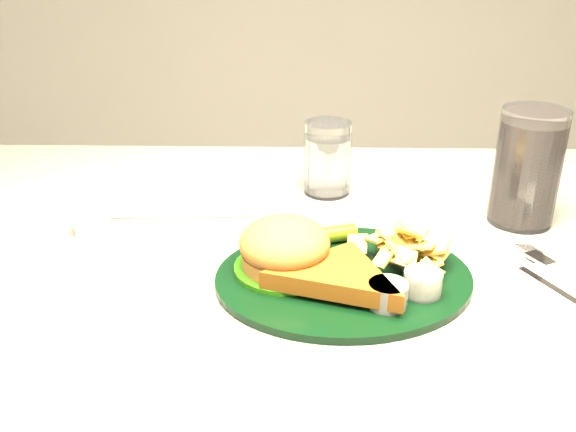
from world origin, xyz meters
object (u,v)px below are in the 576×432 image
water_glass (328,158)px  fork_napkin (555,288)px  dinner_plate (345,256)px  cola_glass (527,167)px

water_glass → fork_napkin: size_ratio=0.73×
water_glass → fork_napkin: water_glass is taller
dinner_plate → water_glass: size_ratio=2.68×
dinner_plate → cola_glass: 0.30m
dinner_plate → cola_glass: cola_glass is taller
dinner_plate → water_glass: water_glass is taller
cola_glass → fork_napkin: (-0.01, -0.18, -0.07)m
water_glass → cola_glass: bearing=-20.1°
dinner_plate → fork_napkin: size_ratio=1.95×
water_glass → dinner_plate: bearing=-87.5°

